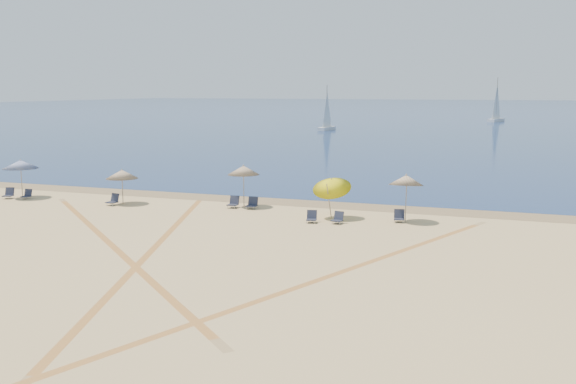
{
  "coord_description": "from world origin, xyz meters",
  "views": [
    {
      "loc": [
        12.77,
        -15.75,
        7.24
      ],
      "look_at": [
        0.0,
        20.0,
        1.3
      ],
      "focal_mm": 41.4,
      "sensor_mm": 36.0,
      "label": 1
    }
  ],
  "objects_px": {
    "umbrella_0": "(21,164)",
    "chair_4": "(252,204)",
    "chair_1": "(27,195)",
    "sailboat_0": "(496,108)",
    "chair_0": "(9,194)",
    "umbrella_1": "(122,174)",
    "chair_2": "(113,200)",
    "umbrella_2": "(244,170)",
    "sailboat_2": "(327,117)",
    "chair_6": "(338,218)",
    "chair_5": "(312,217)",
    "chair_7": "(399,216)",
    "umbrella_3": "(331,184)",
    "chair_3": "(234,202)",
    "umbrella_4": "(406,180)"
  },
  "relations": [
    {
      "from": "umbrella_0",
      "to": "chair_0",
      "type": "distance_m",
      "value": 2.1
    },
    {
      "from": "chair_1",
      "to": "umbrella_1",
      "type": "bearing_deg",
      "value": -1.75
    },
    {
      "from": "umbrella_2",
      "to": "chair_7",
      "type": "xyz_separation_m",
      "value": [
        9.92,
        -1.55,
        -1.96
      ]
    },
    {
      "from": "chair_7",
      "to": "sailboat_2",
      "type": "relative_size",
      "value": 0.1
    },
    {
      "from": "umbrella_2",
      "to": "sailboat_2",
      "type": "xyz_separation_m",
      "value": [
        -16.47,
        74.41,
        0.09
      ]
    },
    {
      "from": "umbrella_1",
      "to": "umbrella_2",
      "type": "xyz_separation_m",
      "value": [
        7.65,
        1.63,
        0.38
      ]
    },
    {
      "from": "chair_1",
      "to": "chair_3",
      "type": "relative_size",
      "value": 0.93
    },
    {
      "from": "umbrella_0",
      "to": "umbrella_2",
      "type": "bearing_deg",
      "value": 6.98
    },
    {
      "from": "umbrella_3",
      "to": "chair_3",
      "type": "relative_size",
      "value": 3.73
    },
    {
      "from": "umbrella_1",
      "to": "chair_4",
      "type": "xyz_separation_m",
      "value": [
        8.44,
        1.09,
        -1.56
      ]
    },
    {
      "from": "umbrella_0",
      "to": "umbrella_3",
      "type": "xyz_separation_m",
      "value": [
        21.48,
        0.02,
        -0.29
      ]
    },
    {
      "from": "chair_3",
      "to": "chair_5",
      "type": "bearing_deg",
      "value": -25.35
    },
    {
      "from": "umbrella_1",
      "to": "chair_2",
      "type": "height_order",
      "value": "umbrella_1"
    },
    {
      "from": "chair_0",
      "to": "umbrella_1",
      "type": "bearing_deg",
      "value": -10.84
    },
    {
      "from": "chair_3",
      "to": "chair_4",
      "type": "bearing_deg",
      "value": 0.37
    },
    {
      "from": "chair_5",
      "to": "chair_7",
      "type": "relative_size",
      "value": 0.99
    },
    {
      "from": "chair_0",
      "to": "chair_5",
      "type": "bearing_deg",
      "value": -18.57
    },
    {
      "from": "umbrella_2",
      "to": "chair_0",
      "type": "distance_m",
      "value": 16.27
    },
    {
      "from": "umbrella_4",
      "to": "sailboat_2",
      "type": "height_order",
      "value": "sailboat_2"
    },
    {
      "from": "chair_1",
      "to": "chair_6",
      "type": "xyz_separation_m",
      "value": [
        21.58,
        -0.95,
        0.01
      ]
    },
    {
      "from": "chair_4",
      "to": "sailboat_2",
      "type": "height_order",
      "value": "sailboat_2"
    },
    {
      "from": "umbrella_1",
      "to": "umbrella_2",
      "type": "height_order",
      "value": "umbrella_2"
    },
    {
      "from": "chair_2",
      "to": "chair_5",
      "type": "relative_size",
      "value": 1.07
    },
    {
      "from": "umbrella_3",
      "to": "chair_4",
      "type": "relative_size",
      "value": 3.63
    },
    {
      "from": "chair_6",
      "to": "chair_0",
      "type": "bearing_deg",
      "value": -172.58
    },
    {
      "from": "umbrella_3",
      "to": "chair_2",
      "type": "bearing_deg",
      "value": -178.22
    },
    {
      "from": "chair_1",
      "to": "sailboat_0",
      "type": "bearing_deg",
      "value": 72.22
    },
    {
      "from": "umbrella_2",
      "to": "sailboat_2",
      "type": "height_order",
      "value": "sailboat_2"
    },
    {
      "from": "chair_2",
      "to": "chair_3",
      "type": "bearing_deg",
      "value": 23.36
    },
    {
      "from": "chair_1",
      "to": "umbrella_2",
      "type": "bearing_deg",
      "value": 2.4
    },
    {
      "from": "umbrella_3",
      "to": "chair_4",
      "type": "height_order",
      "value": "umbrella_3"
    },
    {
      "from": "chair_6",
      "to": "chair_7",
      "type": "bearing_deg",
      "value": 35.88
    },
    {
      "from": "chair_2",
      "to": "umbrella_2",
      "type": "bearing_deg",
      "value": 26.49
    },
    {
      "from": "umbrella_1",
      "to": "chair_0",
      "type": "relative_size",
      "value": 2.68
    },
    {
      "from": "chair_2",
      "to": "chair_6",
      "type": "relative_size",
      "value": 1.13
    },
    {
      "from": "chair_7",
      "to": "sailboat_2",
      "type": "bearing_deg",
      "value": 98.73
    },
    {
      "from": "umbrella_2",
      "to": "chair_0",
      "type": "relative_size",
      "value": 3.15
    },
    {
      "from": "chair_7",
      "to": "chair_5",
      "type": "bearing_deg",
      "value": -169.13
    },
    {
      "from": "umbrella_1",
      "to": "sailboat_2",
      "type": "xyz_separation_m",
      "value": [
        -8.82,
        76.04,
        0.47
      ]
    },
    {
      "from": "umbrella_4",
      "to": "sailboat_0",
      "type": "distance_m",
      "value": 116.56
    },
    {
      "from": "umbrella_1",
      "to": "chair_6",
      "type": "distance_m",
      "value": 14.68
    },
    {
      "from": "umbrella_1",
      "to": "chair_5",
      "type": "bearing_deg",
      "value": -7.22
    },
    {
      "from": "sailboat_2",
      "to": "chair_0",
      "type": "bearing_deg",
      "value": -83.62
    },
    {
      "from": "umbrella_3",
      "to": "umbrella_2",
      "type": "bearing_deg",
      "value": 163.2
    },
    {
      "from": "umbrella_0",
      "to": "chair_5",
      "type": "relative_size",
      "value": 3.45
    },
    {
      "from": "chair_7",
      "to": "sailboat_0",
      "type": "height_order",
      "value": "sailboat_0"
    },
    {
      "from": "chair_1",
      "to": "chair_7",
      "type": "xyz_separation_m",
      "value": [
        24.64,
        0.59,
        0.02
      ]
    },
    {
      "from": "umbrella_0",
      "to": "chair_4",
      "type": "bearing_deg",
      "value": 4.72
    },
    {
      "from": "chair_5",
      "to": "chair_6",
      "type": "relative_size",
      "value": 1.06
    },
    {
      "from": "umbrella_1",
      "to": "chair_0",
      "type": "bearing_deg",
      "value": -174.59
    }
  ]
}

